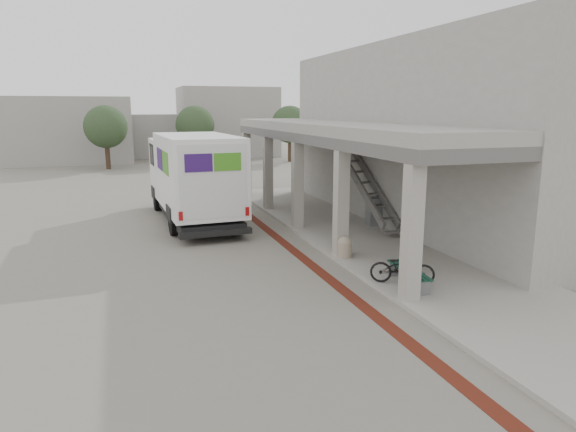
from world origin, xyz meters
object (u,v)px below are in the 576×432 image
object	(u,v)px
bench	(409,274)
bicycle_black	(402,268)
utility_cabinet	(374,211)
fedex_truck	(193,175)

from	to	relation	value
bench	bicycle_black	bearing A→B (deg)	128.46
utility_cabinet	fedex_truck	bearing A→B (deg)	159.34
bench	bicycle_black	xyz separation A→B (m)	(-0.10, 0.15, 0.12)
fedex_truck	bench	world-z (taller)	fedex_truck
utility_cabinet	bench	bearing A→B (deg)	-102.22
bicycle_black	fedex_truck	bearing A→B (deg)	51.46
bench	utility_cabinet	world-z (taller)	utility_cabinet
fedex_truck	bench	distance (m)	10.88
fedex_truck	utility_cabinet	world-z (taller)	fedex_truck
utility_cabinet	bicycle_black	world-z (taller)	utility_cabinet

